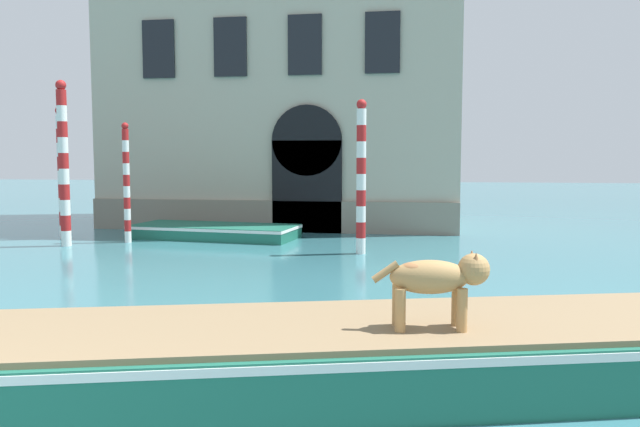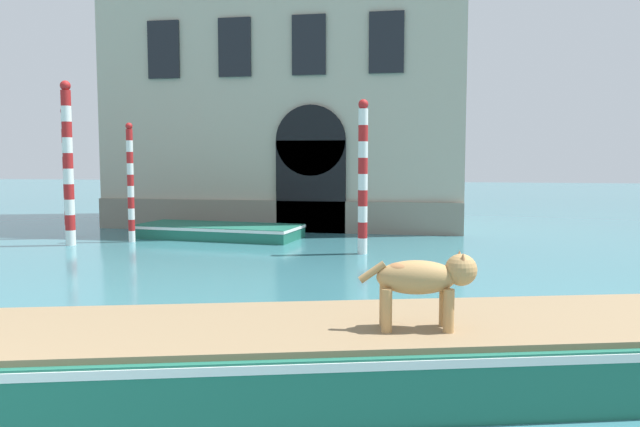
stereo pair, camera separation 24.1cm
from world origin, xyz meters
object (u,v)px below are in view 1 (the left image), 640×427
dog_on_deck (438,278)px  mooring_pole_2 (361,177)px  mooring_pole_1 (64,163)px  mooring_pole_3 (127,182)px  boat_foreground (392,351)px  boat_moored_near_palazzo (215,231)px  mooring_pole_0 (62,172)px

dog_on_deck → mooring_pole_2: bearing=91.0°
mooring_pole_1 → mooring_pole_3: bearing=35.8°
mooring_pole_1 → mooring_pole_3: size_ratio=1.32×
boat_foreground → mooring_pole_2: bearing=81.8°
dog_on_deck → mooring_pole_1: size_ratio=0.26×
boat_foreground → dog_on_deck: dog_on_deck is taller
mooring_pole_2 → mooring_pole_3: size_ratio=1.13×
mooring_pole_2 → boat_foreground: bearing=-82.4°
mooring_pole_3 → mooring_pole_1: bearing=-144.2°
boat_moored_near_palazzo → mooring_pole_0: bearing=-162.2°
boat_moored_near_palazzo → mooring_pole_2: 5.37m
mooring_pole_0 → mooring_pole_3: (2.19, -0.43, -0.26)m
dog_on_deck → mooring_pole_0: mooring_pole_0 is taller
boat_foreground → dog_on_deck: (0.45, -0.23, 0.83)m
mooring_pole_0 → mooring_pole_2: bearing=-9.3°
boat_foreground → mooring_pole_2: mooring_pole_2 is taller
mooring_pole_2 → mooring_pole_3: mooring_pole_2 is taller
boat_foreground → mooring_pole_3: bearing=112.5°
boat_foreground → mooring_pole_2: (-1.19, 8.88, 1.54)m
boat_moored_near_palazzo → mooring_pole_3: (-2.09, -1.28, 1.47)m
dog_on_deck → mooring_pole_1: 13.31m
boat_moored_near_palazzo → mooring_pole_0: (-4.28, -0.86, 1.74)m
dog_on_deck → boat_moored_near_palazzo: 13.01m
mooring_pole_0 → mooring_pole_3: 2.25m
boat_foreground → boat_moored_near_palazzo: (-5.73, 11.17, -0.16)m
mooring_pole_3 → boat_foreground: bearing=-51.6°
boat_moored_near_palazzo → boat_foreground: bearing=-56.3°
boat_foreground → mooring_pole_0: 14.46m
mooring_pole_0 → mooring_pole_2: size_ratio=1.02×
dog_on_deck → mooring_pole_2: 9.28m
mooring_pole_1 → mooring_pole_2: mooring_pole_1 is taller
mooring_pole_1 → dog_on_deck: bearing=-43.8°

